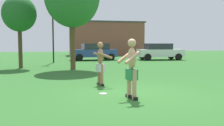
{
  "coord_description": "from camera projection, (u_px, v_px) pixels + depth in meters",
  "views": [
    {
      "loc": [
        -2.25,
        -7.54,
        1.62
      ],
      "look_at": [
        -0.56,
        0.8,
        0.93
      ],
      "focal_mm": 39.52,
      "sensor_mm": 36.0,
      "label": 1
    }
  ],
  "objects": [
    {
      "name": "tree_left_field",
      "position": [
        19.0,
        14.0,
        15.62
      ],
      "size": [
        2.13,
        2.13,
        4.6
      ],
      "color": "#4C3823",
      "rests_on": "ground_plane"
    },
    {
      "name": "player_in_green",
      "position": [
        131.0,
        67.0,
        7.11
      ],
      "size": [
        0.64,
        0.75,
        1.74
      ],
      "color": "black",
      "rests_on": "ground_plane"
    },
    {
      "name": "frisbee",
      "position": [
        103.0,
        94.0,
        7.8
      ],
      "size": [
        0.25,
        0.25,
        0.03
      ],
      "primitive_type": "cylinder",
      "color": "white",
      "rests_on": "ground_plane"
    },
    {
      "name": "car_white_mid_lot",
      "position": [
        160.0,
        51.0,
        23.81
      ],
      "size": [
        4.38,
        2.18,
        1.58
      ],
      "color": "white",
      "rests_on": "ground_plane"
    },
    {
      "name": "outbuilding_behind_lot",
      "position": [
        106.0,
        38.0,
        33.55
      ],
      "size": [
        10.07,
        4.29,
        4.48
      ],
      "color": "brown",
      "rests_on": "ground_plane"
    },
    {
      "name": "ground_plane",
      "position": [
        134.0,
        93.0,
        7.94
      ],
      "size": [
        80.0,
        80.0,
        0.0
      ],
      "primitive_type": "plane",
      "color": "#2D6628"
    },
    {
      "name": "car_blue_far_end",
      "position": [
        94.0,
        51.0,
        23.43
      ],
      "size": [
        4.46,
        2.38,
        1.58
      ],
      "color": "#2D478C",
      "rests_on": "ground_plane"
    },
    {
      "name": "lamp_post",
      "position": [
        53.0,
        20.0,
        20.09
      ],
      "size": [
        0.6,
        0.24,
        5.72
      ],
      "color": "black",
      "rests_on": "ground_plane"
    },
    {
      "name": "player_with_cap",
      "position": [
        100.0,
        62.0,
        9.35
      ],
      "size": [
        0.67,
        0.56,
        1.67
      ],
      "color": "black",
      "rests_on": "ground_plane"
    }
  ]
}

